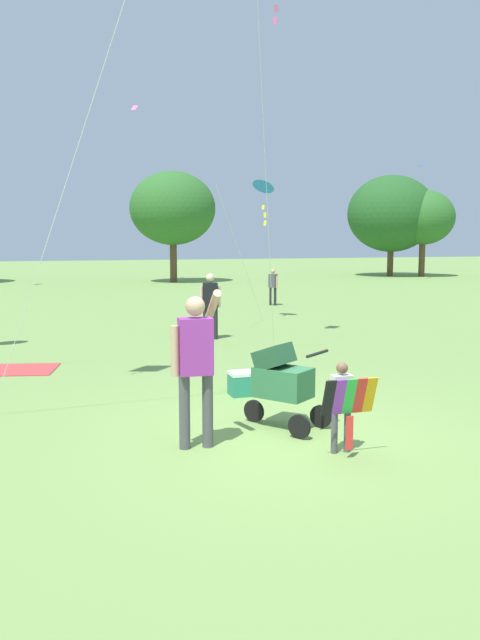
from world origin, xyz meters
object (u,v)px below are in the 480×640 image
object	(u,v)px
person_sitting_far	(273,284)
cooler_box	(245,383)
child_with_butterfly_kite	(343,400)
stroller	(281,378)
picnic_blanket	(14,370)
kite_green_novelty	(263,188)
person_adult_flyer	(196,357)
person_red_shirt	(210,301)

from	to	relation	value
person_sitting_far	cooler_box	world-z (taller)	person_sitting_far
child_with_butterfly_kite	stroller	size ratio (longest dim) A/B	0.95
picnic_blanket	person_sitting_far	bearing A→B (deg)	47.51
child_with_butterfly_kite	cooler_box	xyz separation A→B (m)	(-0.20, 2.76, -0.41)
child_with_butterfly_kite	kite_green_novelty	bearing A→B (deg)	74.93
child_with_butterfly_kite	picnic_blanket	bearing A→B (deg)	121.72
kite_green_novelty	cooler_box	xyz separation A→B (m)	(-3.09, -7.95, -3.45)
kite_green_novelty	person_sitting_far	distance (m)	5.01
person_adult_flyer	person_red_shirt	xyz separation A→B (m)	(2.09, 7.27, -0.13)
child_with_butterfly_kite	person_red_shirt	distance (m)	7.96
child_with_butterfly_kite	person_adult_flyer	bearing A→B (deg)	155.39
person_sitting_far	child_with_butterfly_kite	bearing A→B (deg)	-107.58
stroller	person_sitting_far	xyz separation A→B (m)	(4.85, 13.35, 0.12)
person_red_shirt	child_with_butterfly_kite	bearing A→B (deg)	-94.70
person_red_shirt	picnic_blanket	distance (m)	4.81
person_red_shirt	cooler_box	size ratio (longest dim) A/B	3.32
kite_green_novelty	cooler_box	distance (m)	9.20
child_with_butterfly_kite	stroller	world-z (taller)	stroller
stroller	person_adult_flyer	bearing A→B (deg)	-159.92
stroller	picnic_blanket	world-z (taller)	stroller
stroller	picnic_blanket	xyz separation A→B (m)	(-3.21, 4.56, -0.60)
picnic_blanket	child_with_butterfly_kite	bearing A→B (deg)	-58.28
child_with_butterfly_kite	picnic_blanket	size ratio (longest dim) A/B	0.70
person_red_shirt	cooler_box	bearing A→B (deg)	-99.36
child_with_butterfly_kite	person_adult_flyer	xyz separation A→B (m)	(-1.44, 0.66, 0.42)
child_with_butterfly_kite	person_sitting_far	bearing A→B (deg)	72.42
kite_green_novelty	person_red_shirt	distance (m)	4.50
cooler_box	person_sitting_far	bearing A→B (deg)	67.76
child_with_butterfly_kite	cooler_box	bearing A→B (deg)	94.16
person_sitting_far	picnic_blanket	size ratio (longest dim) A/B	0.89
person_red_shirt	picnic_blanket	xyz separation A→B (m)	(-4.14, -2.29, -0.87)
child_with_butterfly_kite	cooler_box	size ratio (longest dim) A/B	2.19
person_adult_flyer	stroller	world-z (taller)	person_adult_flyer
stroller	cooler_box	distance (m)	1.73
person_sitting_far	kite_green_novelty	bearing A→B (deg)	-114.38
person_adult_flyer	cooler_box	world-z (taller)	person_adult_flyer
picnic_blanket	cooler_box	distance (m)	4.37
person_red_shirt	person_adult_flyer	bearing A→B (deg)	-106.02
kite_green_novelty	cooler_box	bearing A→B (deg)	-111.21
stroller	picnic_blanket	distance (m)	5.60
kite_green_novelty	picnic_blanket	distance (m)	8.91
child_with_butterfly_kite	stroller	xyz separation A→B (m)	(-0.28, 1.08, 0.02)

